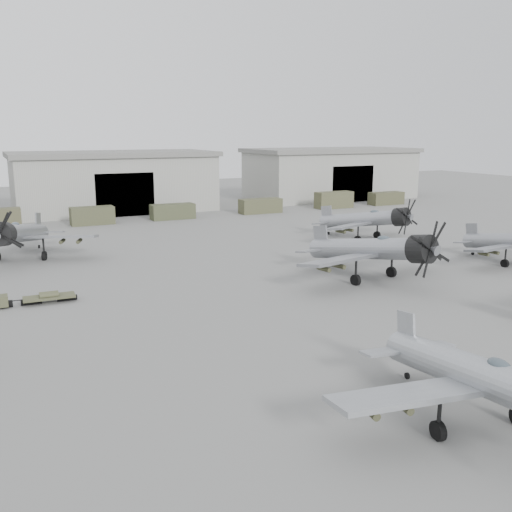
{
  "coord_description": "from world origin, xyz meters",
  "views": [
    {
      "loc": [
        -18.16,
        -23.42,
        11.52
      ],
      "look_at": [
        -0.08,
        13.71,
        2.5
      ],
      "focal_mm": 40.0,
      "sensor_mm": 36.0,
      "label": 1
    }
  ],
  "objects": [
    {
      "name": "hangar_right",
      "position": [
        38.0,
        61.96,
        4.37
      ],
      "size": [
        29.0,
        14.8,
        8.7
      ],
      "color": "gray",
      "rests_on": "ground"
    },
    {
      "name": "aircraft_far_0",
      "position": [
        -15.29,
        31.54,
        2.5
      ],
      "size": [
        13.6,
        12.28,
        5.5
      ],
      "rotation": [
        0.0,
        0.0,
        -0.37
      ],
      "color": "gray",
      "rests_on": "ground"
    },
    {
      "name": "support_truck_6",
      "position": [
        30.94,
        50.0,
        1.25
      ],
      "size": [
        5.9,
        2.2,
        2.51
      ],
      "primitive_type": "cube",
      "color": "#4B4B31",
      "rests_on": "ground"
    },
    {
      "name": "hangar_center",
      "position": [
        0.0,
        61.96,
        4.37
      ],
      "size": [
        29.0,
        14.8,
        8.7
      ],
      "color": "gray",
      "rests_on": "ground"
    },
    {
      "name": "support_truck_5",
      "position": [
        18.31,
        50.0,
        1.04
      ],
      "size": [
        6.16,
        2.2,
        2.08
      ],
      "primitive_type": "cube",
      "color": "#484930",
      "rests_on": "ground"
    },
    {
      "name": "ground",
      "position": [
        0.0,
        0.0,
        0.0
      ],
      "size": [
        220.0,
        220.0,
        0.0
      ],
      "primitive_type": "plane",
      "color": "slate",
      "rests_on": "ground"
    },
    {
      "name": "support_truck_3",
      "position": [
        -5.5,
        50.0,
        1.12
      ],
      "size": [
        5.36,
        2.2,
        2.25
      ],
      "primitive_type": "cube",
      "color": "#44462D",
      "rests_on": "ground"
    },
    {
      "name": "support_truck_7",
      "position": [
        41.0,
        50.0,
        1.0
      ],
      "size": [
        5.76,
        2.2,
        2.0
      ],
      "primitive_type": "cube",
      "color": "#45462D",
      "rests_on": "ground"
    },
    {
      "name": "tug_trailer",
      "position": [
        -16.59,
        16.77,
        0.45
      ],
      "size": [
        5.95,
        1.37,
        1.19
      ],
      "rotation": [
        0.0,
        0.0,
        -0.03
      ],
      "color": "#45472E",
      "rests_on": "ground"
    },
    {
      "name": "aircraft_mid_2",
      "position": [
        9.31,
        11.51,
        2.54
      ],
      "size": [
        14.06,
        12.66,
        5.58
      ],
      "rotation": [
        0.0,
        0.0,
        0.2
      ],
      "color": "gray",
      "rests_on": "ground"
    },
    {
      "name": "support_truck_4",
      "position": [
        5.09,
        50.0,
        1.01
      ],
      "size": [
        5.85,
        2.2,
        2.02
      ],
      "primitive_type": "cube",
      "color": "#40442D",
      "rests_on": "ground"
    },
    {
      "name": "aircraft_far_1",
      "position": [
        19.36,
        25.76,
        2.3
      ],
      "size": [
        12.51,
        11.29,
        5.05
      ],
      "rotation": [
        0.0,
        0.0,
        0.36
      ],
      "color": "gray",
      "rests_on": "ground"
    },
    {
      "name": "aircraft_near_1",
      "position": [
        -1.39,
        -9.06,
        2.26
      ],
      "size": [
        12.54,
        11.28,
        4.98
      ],
      "rotation": [
        0.0,
        0.0,
        -0.15
      ],
      "color": "#A1A5A9",
      "rests_on": "ground"
    }
  ]
}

